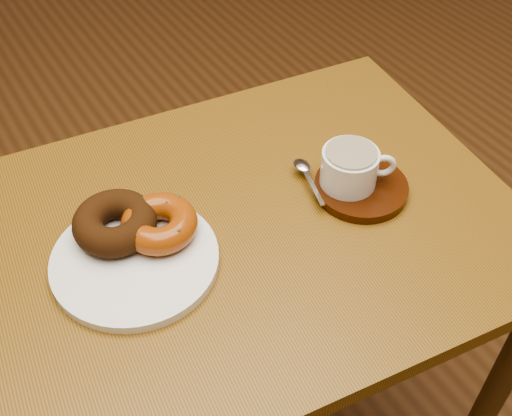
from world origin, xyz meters
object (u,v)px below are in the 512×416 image
cafe_table (245,274)px  coffee_cup (350,167)px  saucer (361,187)px  donut_plate (135,260)px

cafe_table → coffee_cup: size_ratio=8.18×
cafe_table → coffee_cup: (0.17, -0.02, 0.17)m
saucer → coffee_cup: bearing=134.9°
donut_plate → cafe_table: bearing=-4.7°
saucer → coffee_cup: (-0.01, 0.01, 0.04)m
cafe_table → donut_plate: donut_plate is taller
donut_plate → coffee_cup: bearing=-6.2°
donut_plate → saucer: size_ratio=1.62×
cafe_table → saucer: size_ratio=6.10×
cafe_table → donut_plate: 0.21m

